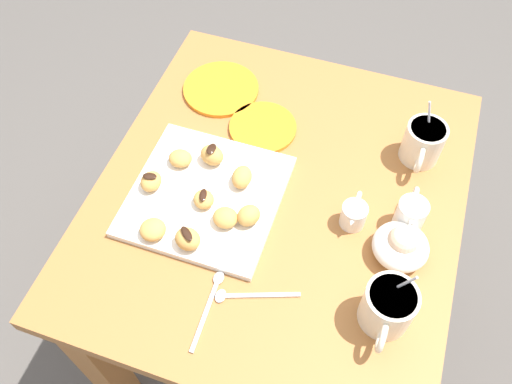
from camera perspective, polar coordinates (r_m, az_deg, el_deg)
ground_plane at (r=1.79m, az=1.57°, el=-13.23°), size 8.00×8.00×0.00m
dining_table at (r=1.27m, az=2.16°, el=-3.95°), size 0.86×0.76×0.72m
pastry_plate_square at (r=1.14m, az=-5.30°, el=-0.39°), size 0.31×0.31×0.02m
coffee_mug_cream_left at (r=1.22m, az=17.25°, el=5.04°), size 0.13×0.09×0.14m
coffee_mug_cream_right at (r=1.00m, az=13.77°, el=-11.72°), size 0.13×0.09×0.15m
cream_pitcher_white at (r=1.12m, az=16.04°, el=-2.19°), size 0.10×0.06×0.07m
ice_cream_bowl at (r=1.08m, az=15.08°, el=-5.46°), size 0.11×0.11×0.08m
chocolate_sauce_pitcher at (r=1.10m, az=10.30°, el=-2.30°), size 0.09×0.05×0.06m
saucer_orange_left at (r=1.34m, az=-3.72°, el=10.83°), size 0.18×0.18×0.01m
saucer_orange_right at (r=1.25m, az=0.72°, el=6.82°), size 0.16×0.16×0.01m
loose_spoon_near_saucer at (r=1.03m, az=-4.84°, el=-11.36°), size 0.16×0.02×0.01m
loose_spoon_by_plate at (r=1.03m, az=-1.05°, el=-10.88°), size 0.07×0.15×0.01m
beignet_0 at (r=1.11m, az=-5.55°, el=-0.78°), size 0.06×0.06×0.03m
chocolate_drizzle_0 at (r=1.09m, az=-5.62°, el=-0.32°), size 0.03×0.02×0.00m
beignet_1 at (r=1.13m, az=-1.50°, el=1.59°), size 0.06×0.05×0.03m
beignet_2 at (r=1.08m, az=-0.78°, el=-2.49°), size 0.06×0.06×0.04m
beignet_3 at (r=1.17m, az=-4.67°, el=3.92°), size 0.06×0.07×0.04m
chocolate_drizzle_3 at (r=1.15m, az=-4.74°, el=4.58°), size 0.03×0.02×0.00m
beignet_4 at (r=1.17m, az=-7.97°, el=3.60°), size 0.05×0.05×0.03m
beignet_5 at (r=1.06m, az=-7.22°, el=-4.94°), size 0.06×0.07×0.04m
chocolate_drizzle_5 at (r=1.04m, az=-7.34°, el=-4.38°), size 0.04×0.04×0.00m
beignet_6 at (r=1.08m, az=-10.85°, el=-3.92°), size 0.07×0.07×0.03m
beignet_7 at (r=1.08m, az=-3.25°, el=-2.72°), size 0.05×0.05×0.03m
beignet_8 at (r=1.15m, az=-11.03°, el=1.12°), size 0.05×0.05×0.03m
chocolate_drizzle_8 at (r=1.13m, az=-11.18°, el=1.65°), size 0.02×0.03×0.00m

